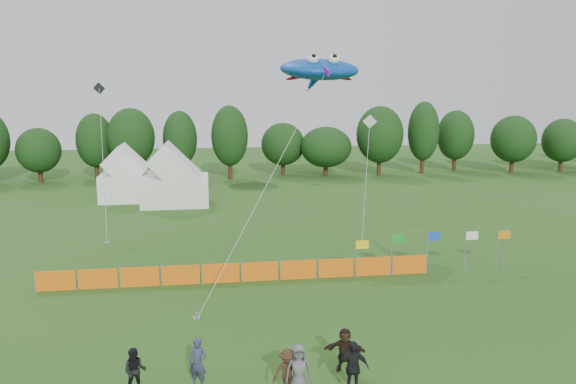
{
  "coord_description": "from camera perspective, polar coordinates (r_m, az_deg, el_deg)",
  "views": [
    {
      "loc": [
        -3.51,
        -18.16,
        9.56
      ],
      "look_at": [
        0.0,
        6.0,
        5.2
      ],
      "focal_mm": 35.0,
      "sensor_mm": 36.0,
      "label": 1
    }
  ],
  "objects": [
    {
      "name": "ground",
      "position": [
        20.82,
        2.48,
        -17.22
      ],
      "size": [
        160.0,
        160.0,
        0.0
      ],
      "primitive_type": "plane",
      "color": "#234C16",
      "rests_on": "ground"
    },
    {
      "name": "flag_row",
      "position": [
        30.9,
        14.38,
        -5.39
      ],
      "size": [
        8.73,
        0.35,
        2.25
      ],
      "color": "gray",
      "rests_on": "ground"
    },
    {
      "name": "tent_right",
      "position": [
        48.98,
        -11.39,
        1.08
      ],
      "size": [
        5.71,
        4.56,
        4.03
      ],
      "color": "white",
      "rests_on": "ground"
    },
    {
      "name": "spectator_b",
      "position": [
        19.47,
        -15.28,
        -17.13
      ],
      "size": [
        0.75,
        0.6,
        1.52
      ],
      "primitive_type": "imported",
      "rotation": [
        0.0,
        0.0,
        -0.03
      ],
      "color": "black",
      "rests_on": "ground"
    },
    {
      "name": "spectator_e",
      "position": [
        18.64,
        1.1,
        -17.68
      ],
      "size": [
        0.89,
        0.62,
        1.73
      ],
      "primitive_type": "imported",
      "rotation": [
        0.0,
        0.0,
        -0.09
      ],
      "color": "#55545A",
      "rests_on": "ground"
    },
    {
      "name": "spectator_c",
      "position": [
        18.75,
        -0.04,
        -17.83
      ],
      "size": [
        1.05,
        0.67,
        1.54
      ],
      "primitive_type": "imported",
      "rotation": [
        0.0,
        0.0,
        0.09
      ],
      "color": "#352115",
      "rests_on": "ground"
    },
    {
      "name": "spectator_d",
      "position": [
        18.83,
        6.58,
        -17.34
      ],
      "size": [
        1.07,
        0.49,
        1.8
      ],
      "primitive_type": "imported",
      "rotation": [
        0.0,
        0.0,
        -0.05
      ],
      "color": "black",
      "rests_on": "ground"
    },
    {
      "name": "tent_left",
      "position": [
        52.14,
        -16.08,
        1.38
      ],
      "size": [
        4.48,
        4.48,
        3.96
      ],
      "color": "white",
      "rests_on": "ground"
    },
    {
      "name": "spectator_f",
      "position": [
        20.26,
        5.78,
        -15.65
      ],
      "size": [
        1.5,
        0.86,
        1.54
      ],
      "primitive_type": "imported",
      "rotation": [
        0.0,
        0.0,
        -0.3
      ],
      "color": "black",
      "rests_on": "ground"
    },
    {
      "name": "small_kite_white",
      "position": [
        42.24,
        8.09,
        3.73
      ],
      "size": [
        4.14,
        10.78,
        7.8
      ],
      "color": "silver",
      "rests_on": "ground"
    },
    {
      "name": "barrier_fence",
      "position": [
        28.97,
        -4.86,
        -8.14
      ],
      "size": [
        19.9,
        0.06,
        1.0
      ],
      "color": "orange",
      "rests_on": "ground"
    },
    {
      "name": "treeline",
      "position": [
        63.53,
        -3.63,
        5.25
      ],
      "size": [
        104.57,
        8.78,
        8.36
      ],
      "color": "#382314",
      "rests_on": "ground"
    },
    {
      "name": "small_kite_dark",
      "position": [
        40.48,
        -18.36,
        4.4
      ],
      "size": [
        1.58,
        6.17,
        10.26
      ],
      "color": "black",
      "rests_on": "ground"
    },
    {
      "name": "spectator_a",
      "position": [
        19.34,
        -9.15,
        -16.78
      ],
      "size": [
        0.73,
        0.62,
        1.7
      ],
      "primitive_type": "imported",
      "rotation": [
        0.0,
        0.0,
        -0.41
      ],
      "color": "#2D304C",
      "rests_on": "ground"
    },
    {
      "name": "stingray_kite",
      "position": [
        37.4,
        3.16,
        12.26
      ],
      "size": [
        11.12,
        20.54,
        11.96
      ],
      "color": "blue",
      "rests_on": "ground"
    }
  ]
}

